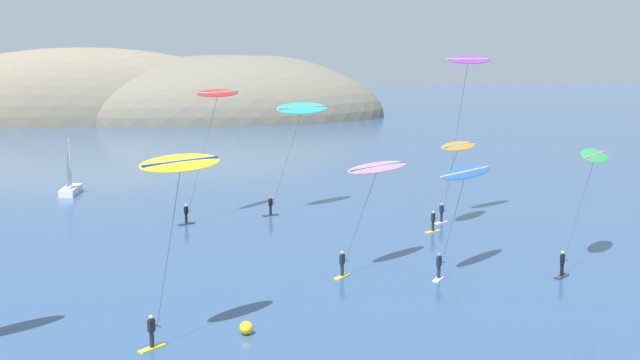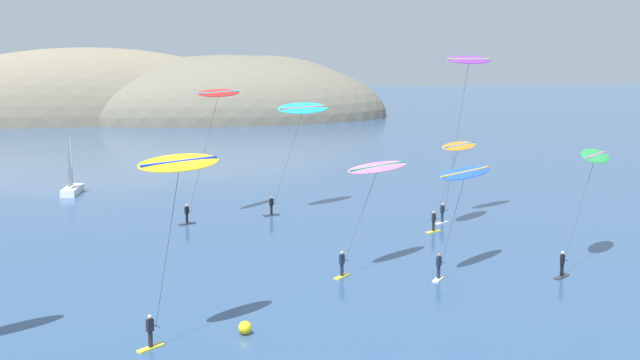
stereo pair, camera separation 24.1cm
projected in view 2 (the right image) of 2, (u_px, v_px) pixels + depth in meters
name	position (u px, v px, depth m)	size (l,w,h in m)	color
headland_island	(198.00, 118.00, 177.64)	(106.77, 55.63, 30.87)	slate
sailboat_near	(73.00, 187.00, 81.96)	(2.28, 5.97, 5.70)	white
kitesurfer_pink	(375.00, 175.00, 52.79)	(6.70, 4.79, 7.05)	yellow
kitesurfer_purple	(467.00, 72.00, 67.47)	(6.37, 3.65, 14.05)	silver
kitesurfer_red	(216.00, 104.00, 69.28)	(6.62, 6.16, 11.15)	#2D2D33
kitesurfer_cyan	(302.00, 114.00, 72.12)	(7.33, 4.60, 9.82)	#2D2D33
kitesurfer_blue	(463.00, 180.00, 51.89)	(6.07, 4.62, 6.86)	silver
kitesurfer_orange	(458.00, 152.00, 66.27)	(6.65, 5.25, 6.91)	yellow
kitesurfer_yellow	(177.00, 178.00, 38.96)	(4.88, 3.72, 9.32)	yellow
kitesurfer_green	(593.00, 164.00, 54.46)	(7.46, 6.18, 7.72)	#2D2D33
marker_buoy	(245.00, 328.00, 40.77)	(0.70, 0.70, 0.70)	yellow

